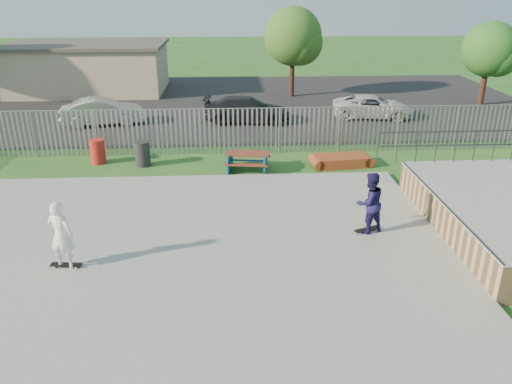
{
  "coord_description": "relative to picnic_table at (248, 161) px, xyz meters",
  "views": [
    {
      "loc": [
        1.46,
        -11.77,
        6.91
      ],
      "look_at": [
        2.21,
        2.0,
        1.1
      ],
      "focal_mm": 35.0,
      "sensor_mm": 36.0,
      "label": 1
    }
  ],
  "objects": [
    {
      "name": "skater_white",
      "position": [
        -4.97,
        -7.34,
        0.7
      ],
      "size": [
        0.76,
        0.6,
        1.83
      ],
      "primitive_type": "imported",
      "rotation": [
        0.0,
        0.0,
        2.87
      ],
      "color": "white",
      "rests_on": "concrete_slab"
    },
    {
      "name": "tree_mid",
      "position": [
        3.41,
        13.78,
        3.4
      ],
      "size": [
        3.63,
        3.63,
        5.6
      ],
      "color": "#392016",
      "rests_on": "ground"
    },
    {
      "name": "skateboard_a",
      "position": [
        3.28,
        -5.79,
        -0.18
      ],
      "size": [
        0.82,
        0.48,
        0.08
      ],
      "rotation": [
        0.0,
        0.0,
        0.38
      ],
      "color": "black",
      "rests_on": "concrete_slab"
    },
    {
      "name": "car_silver",
      "position": [
        -7.27,
        7.22,
        0.34
      ],
      "size": [
        4.4,
        2.29,
        1.38
      ],
      "primitive_type": "imported",
      "rotation": [
        0.0,
        0.0,
        1.78
      ],
      "color": "silver",
      "rests_on": "parking_lot"
    },
    {
      "name": "fence",
      "position": [
        -1.15,
        -2.31,
        0.63
      ],
      "size": [
        26.04,
        16.02,
        2.0
      ],
      "color": "gray",
      "rests_on": "ground"
    },
    {
      "name": "skateboard_b",
      "position": [
        -4.97,
        -7.34,
        -0.18
      ],
      "size": [
        0.82,
        0.28,
        0.08
      ],
      "rotation": [
        0.0,
        0.0,
        -0.1
      ],
      "color": "black",
      "rests_on": "concrete_slab"
    },
    {
      "name": "trash_bin_red",
      "position": [
        -6.13,
        1.17,
        0.13
      ],
      "size": [
        0.6,
        0.6,
        1.0
      ],
      "primitive_type": "cylinder",
      "color": "#AB201A",
      "rests_on": "ground"
    },
    {
      "name": "skater_navy",
      "position": [
        3.28,
        -5.79,
        0.7
      ],
      "size": [
        1.08,
        0.97,
        1.83
      ],
      "primitive_type": "imported",
      "rotation": [
        0.0,
        0.0,
        3.52
      ],
      "color": "#191647",
      "rests_on": "concrete_slab"
    },
    {
      "name": "car_white",
      "position": [
        7.18,
        7.93,
        0.26
      ],
      "size": [
        4.59,
        2.6,
        1.21
      ],
      "primitive_type": "imported",
      "rotation": [
        0.0,
        0.0,
        1.43
      ],
      "color": "silver",
      "rests_on": "parking_lot"
    },
    {
      "name": "trash_bin_grey",
      "position": [
        -4.24,
        0.76,
        0.14
      ],
      "size": [
        0.61,
        0.61,
        1.01
      ],
      "primitive_type": "cylinder",
      "color": "#242427",
      "rests_on": "ground"
    },
    {
      "name": "ground",
      "position": [
        -2.15,
        -6.9,
        -0.37
      ],
      "size": [
        120.0,
        120.0,
        0.0
      ],
      "primitive_type": "plane",
      "color": "#2A5E20",
      "rests_on": "ground"
    },
    {
      "name": "car_dark",
      "position": [
        0.26,
        7.34,
        0.32
      ],
      "size": [
        4.73,
        2.21,
        1.33
      ],
      "primitive_type": "imported",
      "rotation": [
        0.0,
        0.0,
        1.49
      ],
      "color": "black",
      "rests_on": "parking_lot"
    },
    {
      "name": "parking_lot",
      "position": [
        -2.15,
        12.1,
        -0.36
      ],
      "size": [
        40.0,
        18.0,
        0.02
      ],
      "primitive_type": "cube",
      "color": "black",
      "rests_on": "ground"
    },
    {
      "name": "picnic_table",
      "position": [
        0.0,
        0.0,
        0.0
      ],
      "size": [
        1.9,
        1.64,
        0.72
      ],
      "rotation": [
        0.0,
        0.0,
        -0.15
      ],
      "color": "#612A1B",
      "rests_on": "ground"
    },
    {
      "name": "funbox",
      "position": [
        3.82,
        0.31,
        -0.16
      ],
      "size": [
        2.2,
        1.28,
        0.42
      ],
      "rotation": [
        0.0,
        0.0,
        0.12
      ],
      "color": "brown",
      "rests_on": "ground"
    },
    {
      "name": "tree_right",
      "position": [
        14.58,
        10.61,
        2.92
      ],
      "size": [
        3.17,
        3.17,
        4.89
      ],
      "color": "#3A2017",
      "rests_on": "ground"
    },
    {
      "name": "quarter_pipe",
      "position": [
        7.35,
        -5.86,
        0.19
      ],
      "size": [
        5.5,
        7.05,
        2.19
      ],
      "color": "tan",
      "rests_on": "ground"
    },
    {
      "name": "building",
      "position": [
        -10.15,
        16.1,
        1.24
      ],
      "size": [
        10.4,
        6.4,
        3.2
      ],
      "color": "#B6A58C",
      "rests_on": "ground"
    },
    {
      "name": "concrete_slab",
      "position": [
        -2.15,
        -6.9,
        -0.29
      ],
      "size": [
        15.0,
        12.0,
        0.15
      ],
      "primitive_type": "cube",
      "color": "gray",
      "rests_on": "ground"
    }
  ]
}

